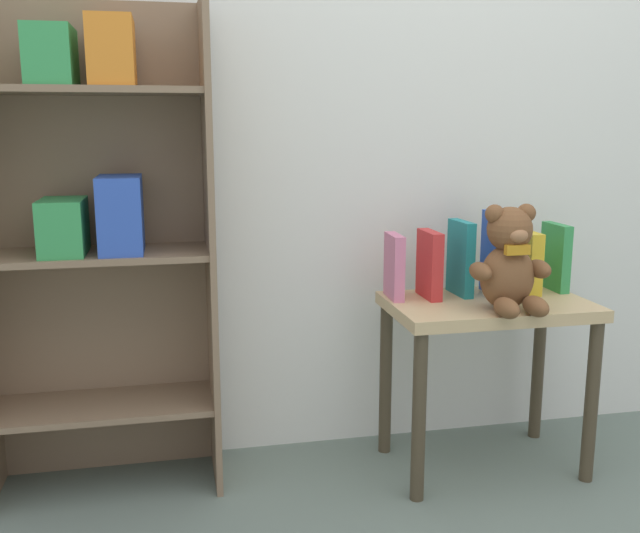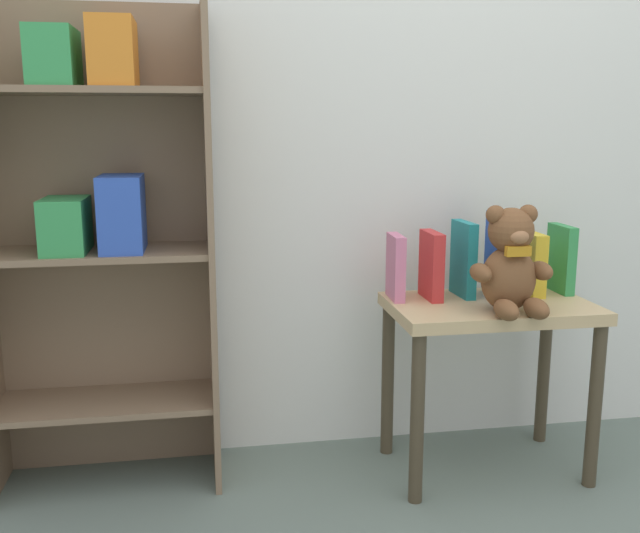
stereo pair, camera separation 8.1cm
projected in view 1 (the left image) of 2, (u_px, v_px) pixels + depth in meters
wall_back at (398, 62)px, 2.26m from camera, size 4.80×0.06×2.50m
bookshelf_side at (95, 221)px, 2.01m from camera, size 0.66×0.28×1.40m
display_table at (487, 330)px, 2.17m from camera, size 0.60×0.37×0.54m
teddy_bear at (510, 263)px, 2.02m from camera, size 0.23×0.21×0.30m
book_standing_pink at (394, 266)px, 2.16m from camera, size 0.04×0.13×0.20m
book_standing_red at (430, 264)px, 2.17m from camera, size 0.04×0.14×0.21m
book_standing_teal at (461, 258)px, 2.20m from camera, size 0.04×0.14×0.23m
book_standing_blue at (495, 253)px, 2.21m from camera, size 0.04×0.14×0.26m
book_standing_yellow at (526, 262)px, 2.24m from camera, size 0.04×0.15×0.19m
book_standing_green at (555, 257)px, 2.27m from camera, size 0.03×0.14×0.21m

